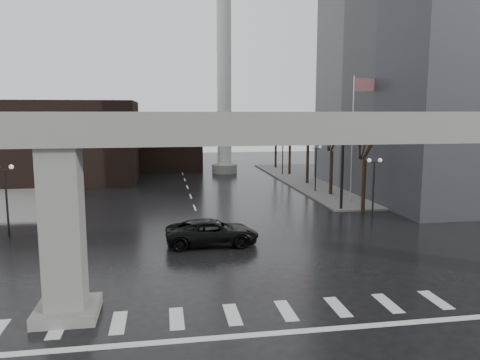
% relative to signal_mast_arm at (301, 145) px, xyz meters
% --- Properties ---
extents(ground, '(160.00, 160.00, 0.00)m').
position_rel_signal_mast_arm_xyz_m(ground, '(-8.99, -18.80, -5.83)').
color(ground, black).
rests_on(ground, ground).
extents(sidewalk_ne, '(28.00, 36.00, 0.15)m').
position_rel_signal_mast_arm_xyz_m(sidewalk_ne, '(17.01, 17.20, -5.75)').
color(sidewalk_ne, slate).
rests_on(sidewalk_ne, ground).
extents(elevated_guideway, '(48.00, 2.60, 8.70)m').
position_rel_signal_mast_arm_xyz_m(elevated_guideway, '(-7.73, -18.80, 1.05)').
color(elevated_guideway, gray).
rests_on(elevated_guideway, ground).
extents(building_far_left, '(16.00, 14.00, 10.00)m').
position_rel_signal_mast_arm_xyz_m(building_far_left, '(-22.99, 23.20, -0.83)').
color(building_far_left, black).
rests_on(building_far_left, ground).
extents(building_far_mid, '(10.00, 10.00, 8.00)m').
position_rel_signal_mast_arm_xyz_m(building_far_mid, '(-10.99, 33.20, -1.83)').
color(building_far_mid, black).
rests_on(building_far_mid, ground).
extents(smokestack, '(3.60, 3.60, 30.00)m').
position_rel_signal_mast_arm_xyz_m(smokestack, '(-2.99, 27.20, 7.52)').
color(smokestack, silver).
rests_on(smokestack, ground).
extents(signal_mast_arm, '(12.12, 0.43, 8.00)m').
position_rel_signal_mast_arm_xyz_m(signal_mast_arm, '(0.00, 0.00, 0.00)').
color(signal_mast_arm, black).
rests_on(signal_mast_arm, ground).
extents(flagpole_assembly, '(2.06, 0.12, 12.00)m').
position_rel_signal_mast_arm_xyz_m(flagpole_assembly, '(6.30, 3.20, 1.70)').
color(flagpole_assembly, silver).
rests_on(flagpole_assembly, ground).
extents(lamp_right_0, '(1.22, 0.32, 5.11)m').
position_rel_signal_mast_arm_xyz_m(lamp_right_0, '(4.51, -4.80, -2.36)').
color(lamp_right_0, black).
rests_on(lamp_right_0, ground).
extents(lamp_right_1, '(1.22, 0.32, 5.11)m').
position_rel_signal_mast_arm_xyz_m(lamp_right_1, '(4.51, 9.20, -2.36)').
color(lamp_right_1, black).
rests_on(lamp_right_1, ground).
extents(lamp_right_2, '(1.22, 0.32, 5.11)m').
position_rel_signal_mast_arm_xyz_m(lamp_right_2, '(4.51, 23.20, -2.36)').
color(lamp_right_2, black).
rests_on(lamp_right_2, ground).
extents(lamp_left_0, '(1.22, 0.32, 5.11)m').
position_rel_signal_mast_arm_xyz_m(lamp_left_0, '(-22.49, -4.80, -2.36)').
color(lamp_left_0, black).
rests_on(lamp_left_0, ground).
extents(lamp_left_1, '(1.22, 0.32, 5.11)m').
position_rel_signal_mast_arm_xyz_m(lamp_left_1, '(-22.49, 9.20, -2.36)').
color(lamp_left_1, black).
rests_on(lamp_left_1, ground).
extents(lamp_left_2, '(1.22, 0.32, 5.11)m').
position_rel_signal_mast_arm_xyz_m(lamp_left_2, '(-22.49, 23.20, -2.36)').
color(lamp_left_2, black).
rests_on(lamp_left_2, ground).
extents(tree_right_0, '(1.09, 1.58, 7.50)m').
position_rel_signal_mast_arm_xyz_m(tree_right_0, '(5.54, -0.78, -3.04)').
color(tree_right_0, black).
rests_on(tree_right_0, ground).
extents(tree_right_1, '(1.09, 1.61, 7.67)m').
position_rel_signal_mast_arm_xyz_m(tree_right_1, '(5.54, 7.22, -2.98)').
color(tree_right_1, black).
rests_on(tree_right_1, ground).
extents(tree_right_2, '(1.10, 1.63, 7.85)m').
position_rel_signal_mast_arm_xyz_m(tree_right_2, '(5.54, 15.22, -2.91)').
color(tree_right_2, black).
rests_on(tree_right_2, ground).
extents(tree_right_3, '(1.11, 1.66, 8.02)m').
position_rel_signal_mast_arm_xyz_m(tree_right_3, '(5.54, 23.22, -2.85)').
color(tree_right_3, black).
rests_on(tree_right_3, ground).
extents(tree_right_4, '(1.12, 1.69, 8.19)m').
position_rel_signal_mast_arm_xyz_m(tree_right_4, '(5.54, 31.22, -2.79)').
color(tree_right_4, black).
rests_on(tree_right_4, ground).
extents(pickup_truck, '(6.09, 2.83, 1.69)m').
position_rel_signal_mast_arm_xyz_m(pickup_truck, '(-8.69, -9.00, -4.98)').
color(pickup_truck, black).
rests_on(pickup_truck, ground).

